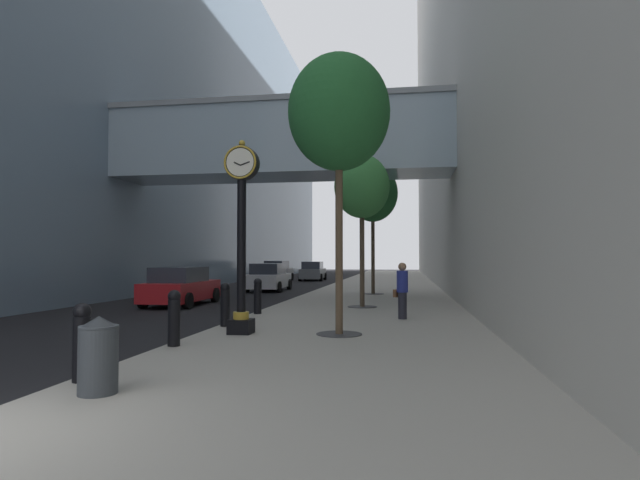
# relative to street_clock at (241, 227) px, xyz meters

# --- Properties ---
(ground_plane) EXTENTS (110.00, 110.00, 0.00)m
(ground_plane) POSITION_rel_street_clock_xyz_m (-1.08, 19.34, -2.75)
(ground_plane) COLOR black
(ground_plane) RESTS_ON ground
(sidewalk_right) EXTENTS (7.16, 80.00, 0.14)m
(sidewalk_right) POSITION_rel_street_clock_xyz_m (2.50, 22.34, -2.68)
(sidewalk_right) COLOR #9E998E
(sidewalk_right) RESTS_ON ground
(building_block_left) EXTENTS (24.71, 80.00, 26.37)m
(building_block_left) POSITION_rel_street_clock_xyz_m (-13.71, 22.24, 10.39)
(building_block_left) COLOR slate
(building_block_left) RESTS_ON ground
(street_clock) EXTENTS (0.84, 0.55, 4.74)m
(street_clock) POSITION_rel_street_clock_xyz_m (0.00, 0.00, 0.00)
(street_clock) COLOR black
(street_clock) RESTS_ON sidewalk_right
(bollard_nearest) EXTENTS (0.27, 0.27, 1.17)m
(bollard_nearest) POSITION_rel_street_clock_xyz_m (-0.83, -5.05, -1.99)
(bollard_nearest) COLOR black
(bollard_nearest) RESTS_ON sidewalk_right
(bollard_second) EXTENTS (0.27, 0.27, 1.17)m
(bollard_second) POSITION_rel_street_clock_xyz_m (-0.83, -1.92, -1.99)
(bollard_second) COLOR black
(bollard_second) RESTS_ON sidewalk_right
(bollard_third) EXTENTS (0.27, 0.27, 1.17)m
(bollard_third) POSITION_rel_street_clock_xyz_m (-0.83, 1.21, -1.99)
(bollard_third) COLOR black
(bollard_third) RESTS_ON sidewalk_right
(bollard_fourth) EXTENTS (0.27, 0.27, 1.17)m
(bollard_fourth) POSITION_rel_street_clock_xyz_m (-0.83, 4.34, -1.99)
(bollard_fourth) COLOR black
(bollard_fourth) RESTS_ON sidewalk_right
(street_tree_near) EXTENTS (2.49, 2.49, 6.82)m
(street_tree_near) POSITION_rel_street_clock_xyz_m (2.38, 0.25, 2.75)
(street_tree_near) COLOR #333335
(street_tree_near) RESTS_ON sidewalk_right
(street_tree_mid_near) EXTENTS (2.09, 2.09, 5.73)m
(street_tree_mid_near) POSITION_rel_street_clock_xyz_m (2.38, 7.24, 1.89)
(street_tree_mid_near) COLOR #333335
(street_tree_mid_near) RESTS_ON sidewalk_right
(street_tree_mid_far) EXTENTS (2.55, 2.55, 6.60)m
(street_tree_mid_far) POSITION_rel_street_clock_xyz_m (2.38, 14.22, 2.51)
(street_tree_mid_far) COLOR #333335
(street_tree_mid_far) RESTS_ON sidewalk_right
(trash_bin) EXTENTS (0.53, 0.53, 1.05)m
(trash_bin) POSITION_rel_street_clock_xyz_m (-0.19, -5.63, -2.07)
(trash_bin) COLOR #383D42
(trash_bin) RESTS_ON sidewalk_right
(pedestrian_walking) EXTENTS (0.52, 0.48, 1.70)m
(pedestrian_walking) POSITION_rel_street_clock_xyz_m (3.87, 3.66, -1.71)
(pedestrian_walking) COLOR #23232D
(pedestrian_walking) RESTS_ON sidewalk_right
(car_white_near) EXTENTS (2.17, 4.43, 1.64)m
(car_white_near) POSITION_rel_street_clock_xyz_m (-4.03, 17.75, -1.95)
(car_white_near) COLOR silver
(car_white_near) RESTS_ON ground
(car_grey_mid) EXTENTS (2.12, 4.32, 1.64)m
(car_grey_mid) POSITION_rel_street_clock_xyz_m (-3.89, 32.07, -1.95)
(car_grey_mid) COLOR slate
(car_grey_mid) RESTS_ON ground
(car_red_far) EXTENTS (2.14, 4.56, 1.59)m
(car_red_far) POSITION_rel_street_clock_xyz_m (-5.26, 8.22, -1.97)
(car_red_far) COLOR #AD191E
(car_red_far) RESTS_ON ground
(car_silver_trailing) EXTENTS (2.12, 4.34, 1.71)m
(car_silver_trailing) POSITION_rel_street_clock_xyz_m (-6.76, 30.86, -1.92)
(car_silver_trailing) COLOR #B7BABF
(car_silver_trailing) RESTS_ON ground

